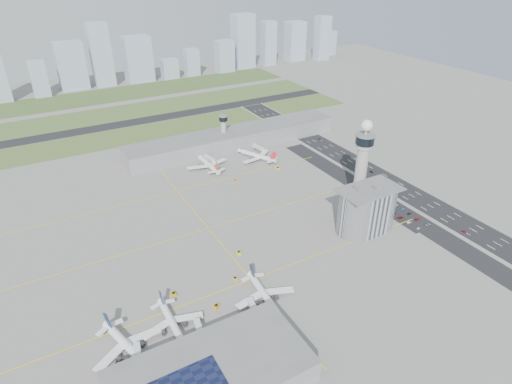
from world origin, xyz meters
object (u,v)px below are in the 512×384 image
control_tower (362,159)px  car_hw_1 (371,172)px  tug_4 (235,181)px  car_lot_4 (387,209)px  airplane_near_a (128,344)px  car_lot_10 (396,205)px  car_lot_3 (393,213)px  car_hw_0 (464,231)px  airplane_near_c (266,293)px  car_hw_2 (320,139)px  car_lot_1 (409,222)px  car_lot_8 (409,213)px  car_lot_11 (389,201)px  tug_2 (235,279)px  secondary_tower (224,129)px  jet_bridge_near_1 (203,343)px  tug_3 (239,253)px  tug_5 (278,168)px  car_lot_5 (379,205)px  car_lot_6 (428,224)px  airplane_far_b (256,153)px  admin_building (367,209)px  car_lot_0 (418,228)px  car_lot_2 (400,217)px  airplane_far_a (207,160)px  jet_bridge_near_2 (258,320)px  airplane_near_b (173,321)px  jet_bridge_far_0 (205,157)px  car_lot_9 (404,209)px  car_hw_4 (277,124)px  tug_1 (216,306)px  jet_bridge_far_1 (253,147)px  tug_0 (173,294)px

control_tower → car_hw_1: 63.89m
tug_4 → car_lot_4: (76.39, -93.53, -0.23)m
airplane_near_a → car_lot_10: (206.81, 35.29, -5.19)m
car_lot_3 → car_hw_0: 46.94m
airplane_near_c → car_hw_2: airplane_near_c is taller
airplane_near_c → car_lot_1: bearing=102.2°
car_lot_8 → car_lot_11: (0.29, 20.64, 0.01)m
tug_2 → secondary_tower: bearing=155.4°
jet_bridge_near_1 → tug_3: 73.79m
tug_5 → car_lot_3: (33.54, -102.38, -0.44)m
car_lot_5 → car_lot_6: 37.41m
airplane_far_b → car_hw_0: bearing=175.7°
admin_building → car_lot_0: size_ratio=12.89×
car_hw_1 → tug_2: bearing=-156.0°
car_lot_1 → car_hw_0: bearing=-143.2°
airplane_near_c → car_lot_4: (124.88, 36.83, -5.07)m
car_hw_1 → car_lot_3: bearing=-117.1°
car_lot_0 → car_hw_0: bearing=-135.7°
tug_5 → car_hw_2: size_ratio=0.92×
car_lot_2 → car_hw_1: bearing=-19.5°
car_lot_1 → control_tower: bearing=11.2°
airplane_far_a → car_hw_1: airplane_far_a is taller
airplane_near_c → car_hw_0: airplane_near_c is taller
jet_bridge_near_2 → car_lot_0: (137.00, 20.43, -2.30)m
car_lot_4 → car_lot_10: car_lot_10 is taller
airplane_near_a → tug_3: (79.19, 41.41, -4.75)m
tug_4 → tug_5: bearing=-80.1°
tug_4 → airplane_near_b: bearing=148.6°
airplane_near_c → jet_bridge_far_0: bearing=171.3°
jet_bridge_near_2 → car_hw_2: size_ratio=3.55×
car_lot_0 → car_lot_10: bearing=-25.2°
jet_bridge_near_1 → car_lot_10: 182.62m
secondary_tower → jet_bridge_far_0: size_ratio=2.28×
airplane_far_a → car_lot_9: size_ratio=13.08×
jet_bridge_near_1 → car_lot_3: bearing=-65.6°
car_lot_6 → car_hw_4: (14.93, 219.64, 0.01)m
airplane_near_a → jet_bridge_near_2: (61.15, -14.56, -2.93)m
airplane_far_b → tug_4: (-36.51, -30.03, -5.19)m
secondary_tower → car_hw_0: 223.09m
tug_1 → car_lot_5: bearing=76.7°
car_lot_11 → car_lot_4: bearing=139.0°
jet_bridge_far_1 → car_lot_0: (32.00, -172.57, -2.30)m
tug_0 → control_tower: bearing=2.5°
jet_bridge_near_2 → car_lot_6: (146.12, 20.53, -2.22)m
car_lot_0 → car_lot_1: (0.10, 8.14, 0.09)m
secondary_tower → tug_5: 71.12m
car_lot_5 → car_hw_4: bearing=-10.9°
airplane_near_b → airplane_near_c: size_ratio=0.94×
car_hw_2 → car_lot_2: bearing=-98.6°
car_lot_3 → car_hw_2: size_ratio=1.06×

